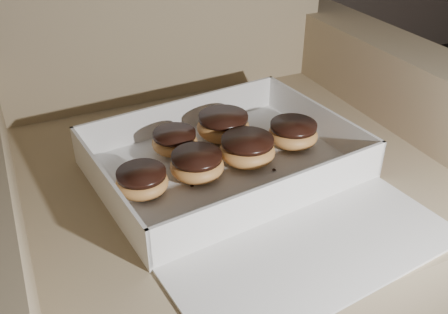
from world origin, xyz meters
The scene contains 12 objects.
armchair centered at (-0.32, 1.07, 0.32)m, with size 0.98×0.83×1.03m.
bakery_box centered at (-0.33, 0.92, 0.47)m, with size 0.50×0.57×0.07m.
donut_a centered at (-0.40, 1.05, 0.49)m, with size 0.09×0.09×0.04m.
donut_b centered at (-0.49, 0.95, 0.49)m, with size 0.09×0.09×0.04m.
donut_c centered at (-0.29, 0.96, 0.49)m, with size 0.10×0.10×0.05m.
donut_d centered at (-0.29, 1.06, 0.49)m, with size 0.10×0.10×0.05m.
donut_e centered at (-0.39, 0.95, 0.49)m, with size 0.09×0.09×0.05m.
donut_f centered at (-0.18, 0.98, 0.49)m, with size 0.10×0.10×0.05m.
crumb_a centered at (-0.26, 0.91, 0.47)m, with size 0.01×0.01×0.00m, color black.
crumb_b centered at (-0.41, 0.93, 0.47)m, with size 0.01×0.01×0.00m, color black.
crumb_c centered at (-0.23, 0.88, 0.47)m, with size 0.01×0.01×0.00m, color black.
crumb_d centered at (-0.14, 0.89, 0.47)m, with size 0.01×0.01×0.00m, color black.
Camera 1 is at (-0.65, 0.28, 0.96)m, focal length 40.00 mm.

